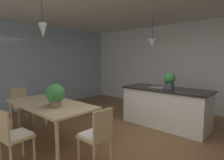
{
  "coord_description": "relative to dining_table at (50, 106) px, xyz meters",
  "views": [
    {
      "loc": [
        1.79,
        -2.52,
        1.58
      ],
      "look_at": [
        -0.93,
        0.5,
        1.12
      ],
      "focal_mm": 29.3,
      "sensor_mm": 36.0,
      "label": 1
    }
  ],
  "objects": [
    {
      "name": "chair_window_end",
      "position": [
        -1.35,
        -0.0,
        -0.19
      ],
      "size": [
        0.43,
        0.43,
        0.87
      ],
      "color": "tan",
      "rests_on": "ground_plane"
    },
    {
      "name": "potted_plant_on_island",
      "position": [
        1.43,
        2.23,
        0.43
      ],
      "size": [
        0.26,
        0.26,
        0.38
      ],
      "color": "#4C4C51",
      "rests_on": "kitchen_island"
    },
    {
      "name": "dining_table",
      "position": [
        0.0,
        0.0,
        0.0
      ],
      "size": [
        1.96,
        0.94,
        0.73
      ],
      "color": "#D1B284",
      "rests_on": "ground_plane"
    },
    {
      "name": "vase_on_dining_table",
      "position": [
        0.16,
        -0.03,
        0.15
      ],
      "size": [
        0.11,
        0.11,
        0.18
      ],
      "color": "slate",
      "rests_on": "dining_table"
    },
    {
      "name": "window_wall_left_glazing",
      "position": [
        -2.6,
        0.74,
        0.68
      ],
      "size": [
        0.06,
        8.4,
        2.7
      ],
      "primitive_type": "cube",
      "color": "#9EB7C6",
      "rests_on": "ground_plane"
    },
    {
      "name": "chair_kitchen_end",
      "position": [
        1.35,
        0.0,
        -0.19
      ],
      "size": [
        0.4,
        0.4,
        0.87
      ],
      "color": "tan",
      "rests_on": "ground_plane"
    },
    {
      "name": "pendant_over_island_main",
      "position": [
        0.96,
        2.23,
        1.3
      ],
      "size": [
        0.25,
        0.25,
        0.84
      ],
      "color": "black"
    },
    {
      "name": "ground_plane",
      "position": [
        1.46,
        0.74,
        -0.69
      ],
      "size": [
        10.0,
        8.4,
        0.04
      ],
      "primitive_type": "cube",
      "color": "brown"
    },
    {
      "name": "potted_plant_on_table",
      "position": [
        0.38,
        -0.09,
        0.3
      ],
      "size": [
        0.33,
        0.33,
        0.42
      ],
      "color": "#8C664C",
      "rests_on": "dining_table"
    },
    {
      "name": "pendant_over_table",
      "position": [
        -0.04,
        -0.06,
        1.45
      ],
      "size": [
        0.16,
        0.16,
        0.72
      ],
      "color": "black"
    },
    {
      "name": "chair_near_right",
      "position": [
        0.44,
        -0.84,
        -0.19
      ],
      "size": [
        0.43,
        0.43,
        0.87
      ],
      "color": "tan",
      "rests_on": "ground_plane"
    },
    {
      "name": "kitchen_island",
      "position": [
        1.35,
        2.23,
        -0.2
      ],
      "size": [
        1.98,
        0.84,
        0.91
      ],
      "color": "white",
      "rests_on": "ground_plane"
    },
    {
      "name": "wall_back_kitchen",
      "position": [
        1.46,
        4.0,
        0.68
      ],
      "size": [
        10.0,
        0.12,
        2.7
      ],
      "primitive_type": "cube",
      "color": "silver",
      "rests_on": "ground_plane"
    }
  ]
}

